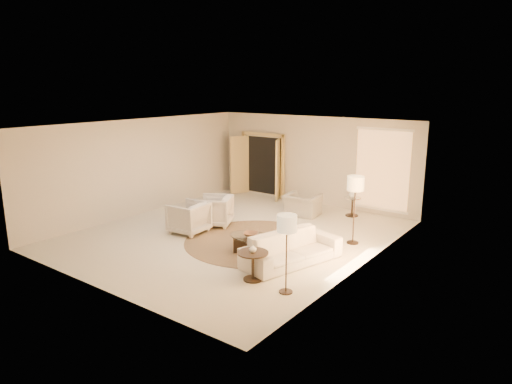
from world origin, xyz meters
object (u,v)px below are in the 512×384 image
Objects in this scene: coffee_table at (251,242)px; end_table at (253,261)px; sofa at (292,248)px; armchair_left at (214,209)px; side_table at (352,205)px; bowl at (251,234)px; floor_lamp_far at (287,227)px; end_vase at (253,249)px; floor_lamp_near at (355,187)px; accent_chair at (302,201)px; armchair_right at (188,216)px; side_vase at (353,193)px.

coffee_table is 2.08× the size of end_table.
sofa is 3.68× the size of end_table.
coffee_table is at bearing 35.07° from armchair_left.
side_table is 1.67× the size of bowl.
floor_lamp_far reaches higher than side_table.
side_table is at bearing 82.37° from bowl.
end_vase reaches higher than end_table.
bowl is (-0.56, -4.16, 0.10)m from side_table.
floor_lamp_far is 2.32m from bowl.
floor_lamp_near is at bearing 51.10° from bowl.
sofa is 2.29m from floor_lamp_near.
armchair_left is 3.75m from end_table.
armchair_left is at bearing 50.55° from accent_chair.
armchair_right reaches higher than side_vase.
armchair_left reaches higher than coffee_table.
armchair_right is 0.70× the size of coffee_table.
floor_lamp_far is at bearing -135.89° from sofa.
end_vase reaches higher than sofa.
bowl is at bearing -97.63° from side_vase.
side_table is (-0.38, 5.33, -0.06)m from end_table.
sofa is 1.51× the size of floor_lamp_far.
sofa is 4.16m from side_table.
accent_chair is at bearing 100.93° from bowl.
side_vase is (0.56, 4.16, 0.25)m from bowl.
floor_lamp_far is at bearing -35.48° from coffee_table.
sofa reaches higher than bowl.
accent_chair is at bearing 148.71° from floor_lamp_near.
floor_lamp_near is at bearing 111.20° from armchair_right.
floor_lamp_far is (0.17, -3.24, -0.14)m from floor_lamp_near.
side_table is at bearing 82.37° from coffee_table.
accent_chair is at bearing 120.56° from armchair_left.
floor_lamp_near is (1.60, 1.98, 1.16)m from coffee_table.
accent_chair is 3.41m from bowl.
armchair_right is 5.64× the size of end_vase.
floor_lamp_far is at bearing 65.67° from armchair_right.
armchair_right reaches higher than sofa.
side_table is at bearing -90.00° from side_vase.
end_table is at bearing -85.94° from side_vase.
floor_lamp_near reaches higher than side_table.
side_table is (2.62, 3.08, -0.11)m from armchair_left.
end_table is (-0.14, -1.20, 0.07)m from sofa.
side_vase is at bearing 82.37° from coffee_table.
sofa is at bearing -105.02° from floor_lamp_near.
armchair_right is 0.54× the size of floor_lamp_near.
coffee_table is 4.20m from side_table.
floor_lamp_far is (0.83, -0.08, 0.87)m from end_table.
coffee_table is 0.85× the size of floor_lamp_far.
sofa is at bearing 1.50° from coffee_table.
sofa is 2.33× the size of accent_chair.
armchair_left is 2.67m from accent_chair.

